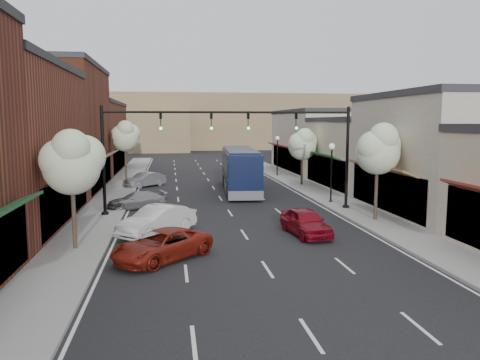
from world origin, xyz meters
name	(u,v)px	position (x,y,z in m)	size (l,w,h in m)	color
ground	(251,244)	(0.00, 0.00, 0.00)	(160.00, 160.00, 0.00)	black
sidewalk_left	(117,191)	(-8.40, 18.50, 0.07)	(2.80, 73.00, 0.15)	gray
sidewalk_right	(307,187)	(8.40, 18.50, 0.07)	(2.80, 73.00, 0.15)	gray
curb_left	(134,191)	(-7.00, 18.50, 0.07)	(0.25, 73.00, 0.17)	gray
curb_right	(292,188)	(7.00, 18.50, 0.07)	(0.25, 73.00, 0.17)	gray
bldg_left_midfar	(47,129)	(-14.24, 20.00, 5.40)	(10.14, 14.10, 10.90)	brown
bldg_left_far	(82,137)	(-14.22, 36.00, 4.16)	(10.14, 18.10, 8.40)	brown
bldg_right_midnear	(443,154)	(13.72, 6.00, 3.91)	(9.14, 12.10, 7.90)	beige
bldg_right_midfar	(366,153)	(13.70, 18.00, 3.17)	(9.14, 12.10, 6.40)	beige
bldg_right_far	(318,141)	(13.71, 32.00, 3.66)	(9.14, 16.10, 7.40)	beige
hill_far	(186,122)	(0.00, 90.00, 6.00)	(120.00, 30.00, 12.00)	#7A6647
hill_near	(65,132)	(-25.00, 78.00, 4.00)	(50.00, 20.00, 8.00)	#7A6647
signal_mast_right	(314,142)	(5.62, 8.00, 4.62)	(8.22, 0.46, 7.00)	black
signal_mast_left	(142,144)	(-5.62, 8.00, 4.62)	(8.22, 0.46, 7.00)	black
tree_right_near	(379,148)	(8.35, 3.94, 4.45)	(2.85, 2.65, 5.95)	#47382B
tree_right_far	(303,143)	(8.35, 19.94, 3.99)	(2.85, 2.65, 5.43)	#47382B
tree_left_near	(72,161)	(-8.25, -0.06, 4.22)	(2.85, 2.65, 5.69)	#47382B
tree_left_far	(125,136)	(-8.25, 25.94, 4.60)	(2.85, 2.65, 6.13)	#47382B
lamp_post_near	(332,163)	(7.80, 10.50, 3.01)	(0.44, 0.44, 4.44)	black
lamp_post_far	(277,149)	(7.80, 28.00, 3.01)	(0.44, 0.44, 4.44)	black
coach_bus	(240,169)	(2.09, 17.59, 1.92)	(3.51, 12.22, 3.69)	#0D1534
red_hatchback	(305,222)	(3.20, 1.44, 0.71)	(1.68, 4.18, 1.42)	maroon
parked_car_a	(162,245)	(-4.27, -2.00, 0.66)	(2.17, 4.72, 1.31)	maroon
parked_car_b	(157,221)	(-4.59, 2.62, 0.78)	(1.65, 4.73, 1.56)	silver
parked_car_c	(137,200)	(-6.20, 10.52, 0.59)	(1.64, 4.04, 1.17)	gray
parked_car_e	(145,180)	(-6.20, 21.57, 0.67)	(1.42, 4.08, 1.35)	#98999D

